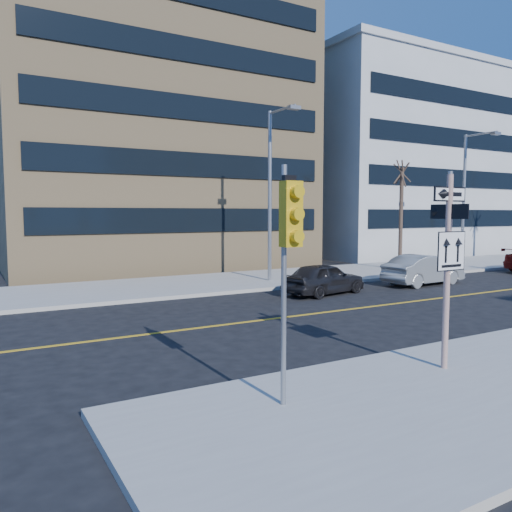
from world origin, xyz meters
TOP-DOWN VIEW (x-y plane):
  - ground at (0.00, 0.00)m, footprint 120.00×120.00m
  - far_sidewalk at (18.00, 12.00)m, footprint 66.00×6.00m
  - road_centerline at (12.00, 4.00)m, footprint 40.00×0.14m
  - sign_pole at (0.00, -2.51)m, footprint 0.92×0.92m
  - traffic_signal at (-4.00, -2.66)m, footprint 0.32×0.45m
  - parked_car_a at (4.26, 7.08)m, footprint 2.25×4.11m
  - parked_car_b at (10.07, 6.97)m, footprint 1.77×4.42m
  - streetlight_a at (4.00, 10.76)m, footprint 0.55×2.25m
  - streetlight_b at (18.00, 10.76)m, footprint 0.55×2.25m
  - street_tree_west at (13.00, 11.30)m, footprint 1.80×1.80m
  - building_brick at (2.00, 25.00)m, footprint 18.00×18.00m
  - building_grey_mid at (24.00, 24.00)m, footprint 20.00×16.00m
  - building_grey_far at (45.00, 27.00)m, footprint 18.00×18.00m

SIDE VIEW (x-z plane):
  - ground at x=0.00m, z-range 0.00..0.00m
  - road_centerline at x=12.00m, z-range 0.00..0.01m
  - far_sidewalk at x=18.00m, z-range 0.00..0.15m
  - parked_car_a at x=4.26m, z-range 0.00..1.33m
  - parked_car_b at x=10.07m, z-range 0.00..1.43m
  - sign_pole at x=0.00m, z-range 0.41..4.47m
  - traffic_signal at x=-4.00m, z-range 1.03..5.03m
  - streetlight_a at x=4.00m, z-range 0.76..8.76m
  - streetlight_b at x=18.00m, z-range 0.76..8.76m
  - street_tree_west at x=13.00m, z-range 2.35..8.70m
  - building_grey_mid at x=24.00m, z-range 0.00..15.00m
  - building_grey_far at x=45.00m, z-range 0.00..16.00m
  - building_brick at x=2.00m, z-range 0.00..18.00m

